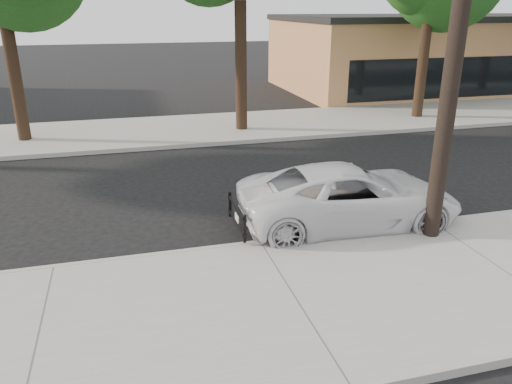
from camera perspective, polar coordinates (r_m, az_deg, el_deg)
The scene contains 7 objects.
ground at distance 12.24m, azimuth -2.18°, elevation -2.08°, with size 120.00×120.00×0.00m, color black.
near_sidewalk at distance 8.53m, azimuth 4.52°, elevation -12.38°, with size 90.00×4.40×0.15m, color gray.
far_sidewalk at distance 20.22m, azimuth -7.68°, elevation 7.11°, with size 90.00×5.00×0.15m, color gray.
curb_near at distance 10.36m, azimuth 0.46°, elevation -6.02°, with size 90.00×0.12×0.16m, color #9E9B93.
building_main at distance 32.86m, azimuth 19.88°, elevation 14.65°, with size 18.00×10.00×4.00m, color #C27751.
utility_pole at distance 10.32m, azimuth 22.40°, elevation 19.07°, with size 1.40×0.34×9.00m.
police_cruiser at distance 11.39m, azimuth 10.61°, elevation -0.45°, with size 2.30×4.98×1.38m, color silver.
Camera 1 is at (-2.50, -11.02, 4.70)m, focal length 35.00 mm.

